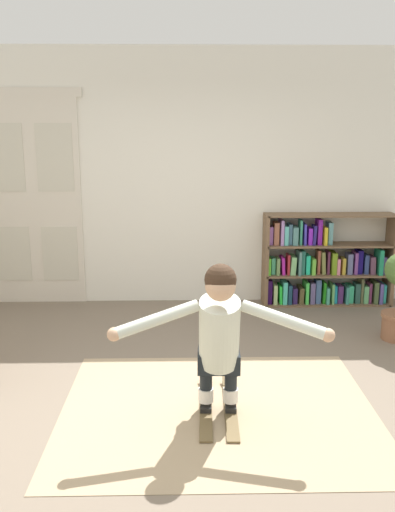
{
  "coord_description": "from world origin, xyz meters",
  "views": [
    {
      "loc": [
        0.05,
        -3.81,
        2.03
      ],
      "look_at": [
        0.14,
        0.39,
        1.05
      ],
      "focal_mm": 38.94,
      "sensor_mm": 36.0,
      "label": 1
    }
  ],
  "objects": [
    {
      "name": "ground_plane",
      "position": [
        0.0,
        0.0,
        0.0
      ],
      "size": [
        7.2,
        7.2,
        0.0
      ],
      "primitive_type": "plane",
      "color": "#716354"
    },
    {
      "name": "bookshelf",
      "position": [
        1.64,
        2.39,
        0.46
      ],
      "size": [
        1.49,
        0.3,
        1.06
      ],
      "color": "brown",
      "rests_on": "ground"
    },
    {
      "name": "double_door",
      "position": [
        -1.69,
        2.54,
        1.23
      ],
      "size": [
        1.22,
        0.05,
        2.45
      ],
      "color": "beige",
      "rests_on": "ground"
    },
    {
      "name": "back_wall",
      "position": [
        0.0,
        2.6,
        1.45
      ],
      "size": [
        6.0,
        0.1,
        2.9
      ],
      "primitive_type": "cube",
      "color": "silver",
      "rests_on": "ground"
    },
    {
      "name": "skis_pair",
      "position": [
        0.28,
        -0.08,
        0.02
      ],
      "size": [
        0.3,
        0.92,
        0.07
      ],
      "color": "brown",
      "rests_on": "rug"
    },
    {
      "name": "person_skier",
      "position": [
        0.28,
        -0.26,
        0.68
      ],
      "size": [
        1.45,
        0.58,
        1.1
      ],
      "color": "white",
      "rests_on": "skis_pair"
    },
    {
      "name": "rug",
      "position": [
        0.28,
        -0.11,
        0.0
      ],
      "size": [
        2.3,
        1.9,
        0.01
      ],
      "primitive_type": "cube",
      "color": "tan",
      "rests_on": "ground"
    }
  ]
}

